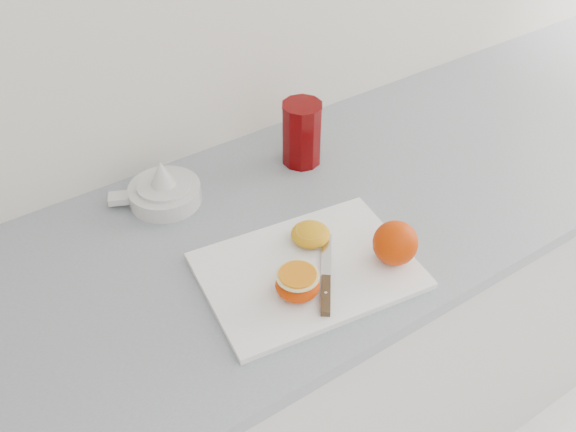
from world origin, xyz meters
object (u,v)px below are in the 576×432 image
at_px(half_orange, 298,284).
at_px(red_tumbler, 302,136).
at_px(counter, 290,361).
at_px(cutting_board, 308,270).
at_px(citrus_juicer, 164,191).

xyz_separation_m(half_orange, red_tumbler, (0.23, 0.32, 0.03)).
distance_m(counter, half_orange, 0.52).
bearing_deg(half_orange, counter, 59.30).
relative_size(counter, red_tumbler, 18.13).
height_order(cutting_board, citrus_juicer, citrus_juicer).
xyz_separation_m(counter, red_tumbler, (0.13, 0.15, 0.51)).
relative_size(cutting_board, half_orange, 4.89).
height_order(citrus_juicer, red_tumbler, red_tumbler).
height_order(cutting_board, half_orange, half_orange).
xyz_separation_m(half_orange, citrus_juicer, (-0.07, 0.36, -0.01)).
bearing_deg(red_tumbler, cutting_board, -122.88).
height_order(half_orange, citrus_juicer, citrus_juicer).
bearing_deg(red_tumbler, citrus_juicer, 172.77).
bearing_deg(counter, cutting_board, -111.82).
bearing_deg(counter, half_orange, -120.70).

